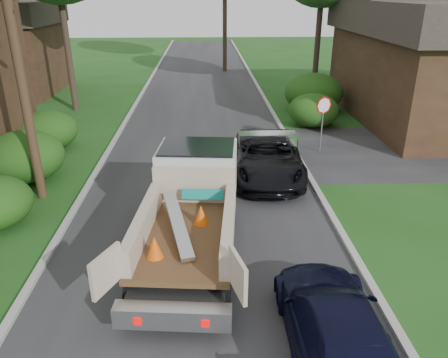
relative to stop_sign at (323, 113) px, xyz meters
name	(u,v)px	position (x,y,z in m)	size (l,w,h in m)	color
ground	(201,280)	(-5.20, -9.00, -1.78)	(120.00, 120.00, 0.00)	#1A4814
road	(202,146)	(-5.20, 1.00, -1.77)	(8.00, 90.00, 0.02)	#28282B
curb_left	(111,147)	(-9.30, 1.00, -1.72)	(0.20, 90.00, 0.12)	#9E9E99
curb_right	(291,144)	(-1.10, 1.00, -1.72)	(0.20, 90.00, 0.12)	#9E9E99
stop_sign	(323,113)	(0.00, 0.00, 0.00)	(0.71, 0.32, 2.48)	slate
utility_pole	(14,41)	(-10.68, -4.02, 3.40)	(2.42, 1.25, 10.00)	#382619
house_right	(448,61)	(7.80, 5.00, 1.38)	(9.72, 12.96, 6.20)	#322014
hedge_left_b	(25,156)	(-11.70, -2.50, -0.84)	(2.86, 2.86, 1.87)	#0E400F
hedge_left_c	(48,131)	(-12.00, 1.00, -0.93)	(2.60, 2.60, 1.70)	#0E400F
hedge_right_a	(313,110)	(0.60, 4.00, -0.93)	(2.60, 2.60, 1.70)	#0E400F
hedge_right_b	(314,93)	(1.30, 7.00, -0.67)	(3.38, 3.38, 2.21)	#0E400F
flatbed_truck	(194,197)	(-5.38, -7.01, -0.47)	(3.21, 6.56, 2.40)	black
black_pickup	(268,156)	(-2.65, -2.45, -1.01)	(2.55, 5.54, 1.54)	black
navy_suv	(336,327)	(-2.60, -11.50, -1.11)	(1.87, 4.61, 1.34)	black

